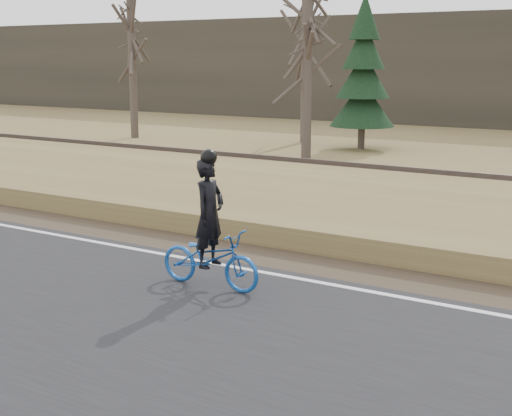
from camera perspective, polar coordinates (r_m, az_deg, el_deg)
The scene contains 12 objects.
ground at distance 12.76m, azimuth -4.69°, elevation -4.79°, with size 120.00×120.00×0.00m, color olive.
road at distance 10.94m, azimuth -12.52°, elevation -7.76°, with size 120.00×6.00×0.06m, color black.
edge_line at distance 12.90m, azimuth -4.17°, elevation -4.30°, with size 120.00×0.12×0.01m, color silver.
shoulder at distance 13.70m, azimuth -1.73°, elevation -3.49°, with size 120.00×1.60×0.04m, color #473A2B.
embankment at distance 16.17m, azimuth 4.11°, elevation -0.38°, with size 120.00×5.00×0.44m, color olive.
ballast at distance 19.56m, azimuth 9.27°, elevation 1.67°, with size 120.00×3.00×0.45m, color slate.
railroad at distance 19.51m, azimuth 9.30°, elevation 2.55°, with size 120.00×2.40×0.29m.
cyclist at distance 11.34m, azimuth -3.71°, elevation -2.90°, with size 1.81×0.67×2.22m.
bare_tree_far_left at distance 33.52m, azimuth -9.89°, elevation 12.12°, with size 0.36×0.36×7.70m, color #50443B.
bare_tree_left at distance 31.36m, azimuth 3.96°, elevation 12.56°, with size 0.36×0.36×8.00m, color #50443B.
bare_tree_near_left at distance 25.90m, azimuth 4.11°, elevation 10.64°, with size 0.36×0.36×6.15m, color #50443B.
conifer at distance 29.20m, azimuth 8.57°, elevation 10.36°, with size 2.60×2.60×6.15m.
Camera 1 is at (7.26, -9.83, 3.68)m, focal length 50.00 mm.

